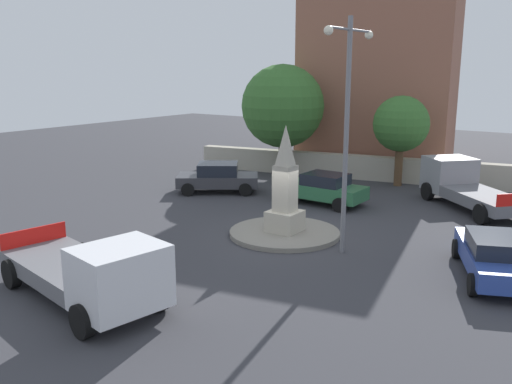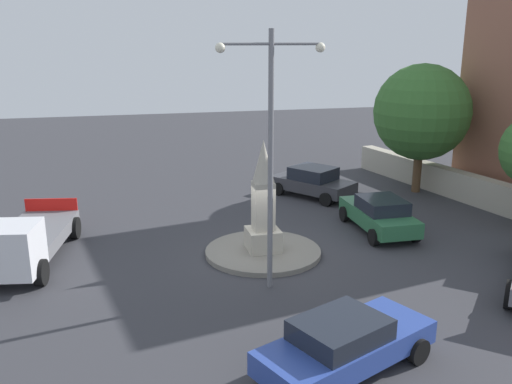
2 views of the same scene
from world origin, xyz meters
TOP-DOWN VIEW (x-y plane):
  - ground_plane at (0.00, 0.00)m, footprint 80.00×80.00m
  - traffic_island at (0.00, 0.00)m, footprint 4.14×4.14m
  - monument at (0.00, 0.00)m, footprint 1.14×1.14m
  - streetlamp at (-0.48, -2.63)m, footprint 3.17×0.28m
  - car_dark_grey_far_side at (4.28, 6.68)m, footprint 3.81×4.35m
  - car_green_parked_right at (5.12, 1.22)m, footprint 1.99×4.20m
  - car_blue_waiting at (-0.01, -7.41)m, footprint 4.77×3.32m
  - truck_white_passing at (-8.19, 0.76)m, footprint 3.24×6.13m
  - stone_boundary_wall at (11.49, 2.30)m, footprint 4.52×19.29m
  - tree_near_wall at (9.68, 6.26)m, footprint 4.69×4.69m

SIDE VIEW (x-z plane):
  - ground_plane at x=0.00m, z-range 0.00..0.00m
  - traffic_island at x=0.00m, z-range 0.00..0.18m
  - stone_boundary_wall at x=11.49m, z-range 0.00..1.33m
  - car_blue_waiting at x=-0.01m, z-range 0.03..1.40m
  - car_green_parked_right at x=5.12m, z-range 0.02..1.46m
  - car_dark_grey_far_side at x=4.28m, z-range 0.02..1.50m
  - truck_white_passing at x=-8.19m, z-range -0.06..1.92m
  - monument at x=0.00m, z-range -0.11..3.87m
  - tree_near_wall at x=9.68m, z-range 0.83..7.20m
  - streetlamp at x=-0.48m, z-range 0.81..8.56m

